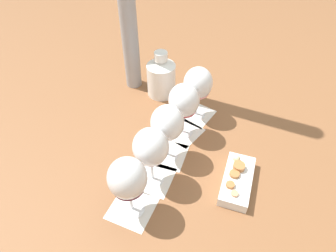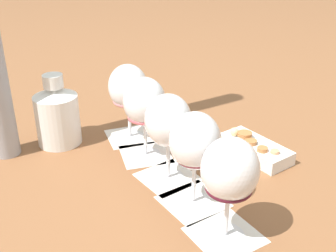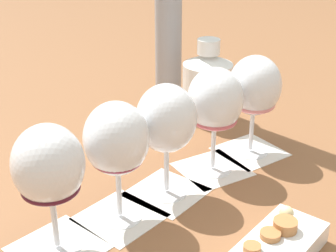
{
  "view_description": "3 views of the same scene",
  "coord_description": "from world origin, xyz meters",
  "px_view_note": "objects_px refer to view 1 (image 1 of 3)",
  "views": [
    {
      "loc": [
        0.62,
        0.09,
        0.73
      ],
      "look_at": [
        -0.0,
        0.0,
        0.13
      ],
      "focal_mm": 32.0,
      "sensor_mm": 36.0,
      "label": 1
    },
    {
      "loc": [
        0.54,
        -0.57,
        0.51
      ],
      "look_at": [
        -0.0,
        0.0,
        0.13
      ],
      "focal_mm": 45.0,
      "sensor_mm": 36.0,
      "label": 2
    },
    {
      "loc": [
        0.65,
        0.35,
        0.48
      ],
      "look_at": [
        -0.0,
        0.0,
        0.13
      ],
      "focal_mm": 55.0,
      "sensor_mm": 36.0,
      "label": 3
    }
  ],
  "objects_px": {
    "wine_glass_4": "(128,180)",
    "snack_dish": "(237,180)",
    "wine_glass_2": "(166,125)",
    "wine_glass_0": "(198,85)",
    "wine_glass_3": "(151,149)",
    "wine_glass_1": "(184,102)",
    "ceramic_vase": "(161,76)"
  },
  "relations": [
    {
      "from": "wine_glass_4",
      "to": "snack_dish",
      "type": "bearing_deg",
      "value": 113.39
    },
    {
      "from": "wine_glass_2",
      "to": "snack_dish",
      "type": "relative_size",
      "value": 1.02
    },
    {
      "from": "wine_glass_0",
      "to": "wine_glass_4",
      "type": "relative_size",
      "value": 1.0
    },
    {
      "from": "wine_glass_0",
      "to": "snack_dish",
      "type": "distance_m",
      "value": 0.34
    },
    {
      "from": "wine_glass_2",
      "to": "wine_glass_3",
      "type": "xyz_separation_m",
      "value": [
        0.1,
        -0.03,
        -0.0
      ]
    },
    {
      "from": "wine_glass_0",
      "to": "wine_glass_4",
      "type": "xyz_separation_m",
      "value": [
        0.41,
        -0.14,
        0.0
      ]
    },
    {
      "from": "wine_glass_0",
      "to": "wine_glass_1",
      "type": "bearing_deg",
      "value": -21.06
    },
    {
      "from": "wine_glass_0",
      "to": "wine_glass_1",
      "type": "height_order",
      "value": "same"
    },
    {
      "from": "wine_glass_3",
      "to": "wine_glass_1",
      "type": "bearing_deg",
      "value": 161.88
    },
    {
      "from": "ceramic_vase",
      "to": "wine_glass_0",
      "type": "bearing_deg",
      "value": 53.07
    },
    {
      "from": "wine_glass_0",
      "to": "wine_glass_2",
      "type": "bearing_deg",
      "value": -20.63
    },
    {
      "from": "wine_glass_1",
      "to": "snack_dish",
      "type": "relative_size",
      "value": 1.02
    },
    {
      "from": "wine_glass_1",
      "to": "wine_glass_4",
      "type": "bearing_deg",
      "value": -18.6
    },
    {
      "from": "wine_glass_0",
      "to": "snack_dish",
      "type": "height_order",
      "value": "wine_glass_0"
    },
    {
      "from": "wine_glass_1",
      "to": "snack_dish",
      "type": "distance_m",
      "value": 0.28
    },
    {
      "from": "wine_glass_4",
      "to": "snack_dish",
      "type": "relative_size",
      "value": 1.02
    },
    {
      "from": "wine_glass_1",
      "to": "wine_glass_3",
      "type": "distance_m",
      "value": 0.22
    },
    {
      "from": "wine_glass_0",
      "to": "ceramic_vase",
      "type": "bearing_deg",
      "value": -126.93
    },
    {
      "from": "wine_glass_3",
      "to": "wine_glass_2",
      "type": "bearing_deg",
      "value": 164.44
    },
    {
      "from": "wine_glass_2",
      "to": "ceramic_vase",
      "type": "distance_m",
      "value": 0.33
    },
    {
      "from": "wine_glass_0",
      "to": "wine_glass_1",
      "type": "distance_m",
      "value": 0.1
    },
    {
      "from": "wine_glass_3",
      "to": "wine_glass_4",
      "type": "distance_m",
      "value": 0.11
    },
    {
      "from": "wine_glass_2",
      "to": "wine_glass_3",
      "type": "height_order",
      "value": "same"
    },
    {
      "from": "wine_glass_2",
      "to": "wine_glass_3",
      "type": "bearing_deg",
      "value": -15.56
    },
    {
      "from": "wine_glass_4",
      "to": "wine_glass_3",
      "type": "bearing_deg",
      "value": 160.47
    },
    {
      "from": "wine_glass_2",
      "to": "wine_glass_4",
      "type": "height_order",
      "value": "same"
    },
    {
      "from": "ceramic_vase",
      "to": "snack_dish",
      "type": "bearing_deg",
      "value": 35.63
    },
    {
      "from": "ceramic_vase",
      "to": "wine_glass_2",
      "type": "bearing_deg",
      "value": 11.43
    },
    {
      "from": "wine_glass_0",
      "to": "wine_glass_3",
      "type": "bearing_deg",
      "value": -19.08
    },
    {
      "from": "wine_glass_2",
      "to": "wine_glass_4",
      "type": "bearing_deg",
      "value": -17.68
    },
    {
      "from": "wine_glass_2",
      "to": "snack_dish",
      "type": "distance_m",
      "value": 0.26
    },
    {
      "from": "wine_glass_0",
      "to": "snack_dish",
      "type": "relative_size",
      "value": 1.02
    }
  ]
}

